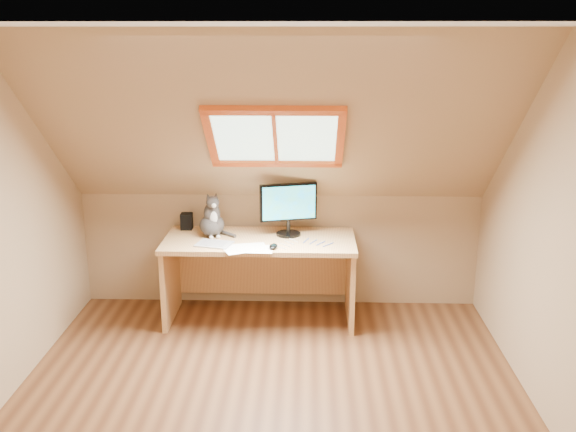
{
  "coord_description": "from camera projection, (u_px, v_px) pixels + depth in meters",
  "views": [
    {
      "loc": [
        0.25,
        -3.66,
        2.37
      ],
      "look_at": [
        0.1,
        1.0,
        1.03
      ],
      "focal_mm": 40.0,
      "sensor_mm": 36.0,
      "label": 1
    }
  ],
  "objects": [
    {
      "name": "cat",
      "position": [
        212.0,
        220.0,
        5.35
      ],
      "size": [
        0.28,
        0.31,
        0.38
      ],
      "color": "#3B3634",
      "rests_on": "desk"
    },
    {
      "name": "desk",
      "position": [
        260.0,
        261.0,
        5.44
      ],
      "size": [
        1.58,
        0.69,
        0.72
      ],
      "color": "tan",
      "rests_on": "ground"
    },
    {
      "name": "cables",
      "position": [
        305.0,
        243.0,
        5.18
      ],
      "size": [
        0.51,
        0.26,
        0.01
      ],
      "color": "silver",
      "rests_on": "desk"
    },
    {
      "name": "desk_speaker",
      "position": [
        187.0,
        221.0,
        5.55
      ],
      "size": [
        0.1,
        0.1,
        0.14
      ],
      "primitive_type": "cube",
      "rotation": [
        0.0,
        0.0,
        0.01
      ],
      "color": "black",
      "rests_on": "desk"
    },
    {
      "name": "monitor",
      "position": [
        289.0,
        206.0,
        5.33
      ],
      "size": [
        0.48,
        0.2,
        0.45
      ],
      "color": "black",
      "rests_on": "desk"
    },
    {
      "name": "papers",
      "position": [
        245.0,
        248.0,
        5.06
      ],
      "size": [
        0.35,
        0.3,
        0.01
      ],
      "color": "white",
      "rests_on": "desk"
    },
    {
      "name": "ground",
      "position": [
        268.0,
        410.0,
        4.18
      ],
      "size": [
        3.5,
        3.5,
        0.0
      ],
      "primitive_type": "plane",
      "color": "brown",
      "rests_on": "ground"
    },
    {
      "name": "room_shell",
      "position": [
        265.0,
        201.0,
        3.7
      ],
      "size": [
        3.52,
        3.52,
        2.41
      ],
      "color": "tan",
      "rests_on": "ground"
    },
    {
      "name": "mouse",
      "position": [
        273.0,
        246.0,
        5.06
      ],
      "size": [
        0.08,
        0.12,
        0.04
      ],
      "primitive_type": "ellipsoid",
      "rotation": [
        0.0,
        0.0,
        -0.16
      ],
      "color": "black",
      "rests_on": "desk"
    },
    {
      "name": "graphics_tablet",
      "position": [
        214.0,
        244.0,
        5.16
      ],
      "size": [
        0.32,
        0.26,
        0.01
      ],
      "primitive_type": "cube",
      "rotation": [
        0.0,
        0.0,
        -0.24
      ],
      "color": "#B2B2B7",
      "rests_on": "desk"
    }
  ]
}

